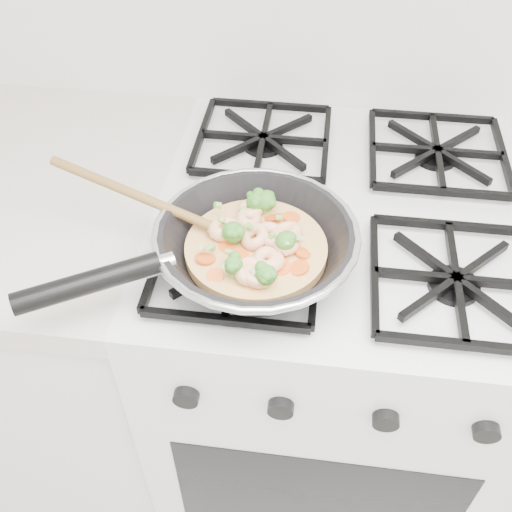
# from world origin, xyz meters

# --- Properties ---
(stove) EXTENTS (0.60, 0.60, 0.92)m
(stove) POSITION_xyz_m (0.00, 1.70, 0.46)
(stove) COLOR white
(stove) RESTS_ON ground
(skillet) EXTENTS (0.44, 0.31, 0.09)m
(skillet) POSITION_xyz_m (-0.13, 1.55, 0.96)
(skillet) COLOR black
(skillet) RESTS_ON stove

